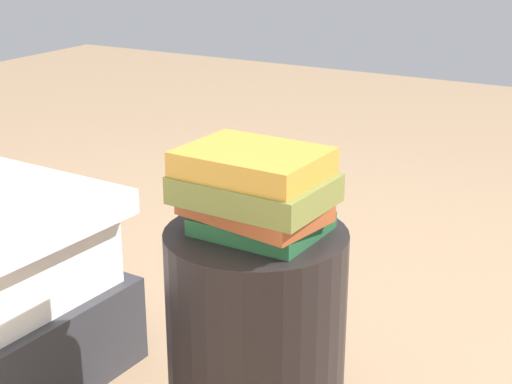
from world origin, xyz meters
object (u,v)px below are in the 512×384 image
object	(u,v)px
side_table	(256,338)
book_rust	(253,210)
book_olive	(256,189)
book_forest	(262,223)
book_ochre	(252,162)

from	to	relation	value
side_table	book_rust	xyz separation A→B (m)	(0.00, 0.01, 0.29)
side_table	book_olive	world-z (taller)	book_olive
book_forest	book_rust	bearing A→B (deg)	63.02
side_table	book_ochre	distance (m)	0.38
book_forest	book_ochre	distance (m)	0.13
side_table	book_rust	size ratio (longest dim) A/B	1.78
book_rust	book_ochre	bearing A→B (deg)	-37.34
book_olive	book_ochre	world-z (taller)	book_ochre
book_rust	book_ochre	world-z (taller)	book_ochre
side_table	book_forest	bearing A→B (deg)	-129.37
book_forest	book_olive	xyz separation A→B (m)	(0.00, 0.01, 0.07)
book_forest	book_rust	distance (m)	0.04
book_forest	book_rust	size ratio (longest dim) A/B	0.87
book_olive	book_ochre	xyz separation A→B (m)	(0.01, -0.00, 0.05)
side_table	book_olive	distance (m)	0.33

